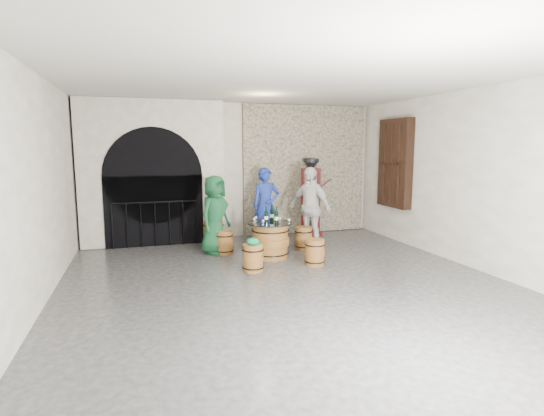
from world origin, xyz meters
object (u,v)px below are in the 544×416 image
object	(u,v)px
barrel_stool_far	(267,235)
corking_press	(311,191)
person_blue	(266,206)
person_green	(215,215)
wine_bottle_center	(277,217)
barrel_table	(270,240)
wine_bottle_right	(272,214)
wine_bottle_left	(266,216)
side_barrel	(214,234)
barrel_stool_right	(303,238)
barrel_stool_left	(224,242)
barrel_stool_near_right	(315,252)
person_white	(310,208)
barrel_stool_near_left	(253,258)

from	to	relation	value
barrel_stool_far	corking_press	distance (m)	1.81
barrel_stool_far	person_blue	size ratio (longest dim) A/B	0.28
person_green	wine_bottle_center	distance (m)	1.33
barrel_table	person_blue	xyz separation A→B (m)	(0.28, 1.26, 0.51)
barrel_stool_far	wine_bottle_right	xyz separation A→B (m)	(-0.12, -0.77, 0.59)
wine_bottle_left	side_barrel	world-z (taller)	wine_bottle_left
wine_bottle_left	side_barrel	distance (m)	1.55
barrel_stool_right	side_barrel	bearing A→B (deg)	157.98
person_blue	wine_bottle_center	distance (m)	1.41
person_blue	barrel_stool_left	bearing A→B (deg)	-147.01
wine_bottle_center	barrel_stool_near_right	bearing A→B (deg)	-48.56
wine_bottle_center	wine_bottle_right	xyz separation A→B (m)	(0.01, 0.33, 0.00)
barrel_stool_left	person_blue	distance (m)	1.44
barrel_table	person_white	world-z (taller)	person_white
barrel_stool_near_right	corking_press	world-z (taller)	corking_press
barrel_stool_far	wine_bottle_left	size ratio (longest dim) A/B	1.49
barrel_stool_left	person_white	distance (m)	1.98
barrel_stool_far	corking_press	size ratio (longest dim) A/B	0.26
barrel_stool_near_right	wine_bottle_center	world-z (taller)	wine_bottle_center
barrel_stool_near_left	wine_bottle_center	bearing A→B (deg)	46.09
barrel_stool_left	wine_bottle_center	size ratio (longest dim) A/B	1.49
barrel_stool_near_right	side_barrel	distance (m)	2.49
person_blue	wine_bottle_left	world-z (taller)	person_blue
barrel_stool_right	wine_bottle_center	world-z (taller)	wine_bottle_center
person_green	wine_bottle_right	size ratio (longest dim) A/B	4.94
wine_bottle_right	wine_bottle_center	bearing A→B (deg)	-91.00
barrel_stool_near_left	side_barrel	world-z (taller)	side_barrel
wine_bottle_center	barrel_stool_left	bearing A→B (deg)	142.70
corking_press	person_white	bearing A→B (deg)	-104.96
barrel_stool_left	wine_bottle_left	xyz separation A→B (m)	(0.73, -0.56, 0.59)
barrel_stool_left	corking_press	bearing A→B (deg)	27.05
barrel_table	barrel_stool_near_left	distance (m)	0.99
barrel_table	barrel_stool_near_left	xyz separation A→B (m)	(-0.56, -0.81, -0.11)
person_blue	person_white	distance (m)	1.06
barrel_stool_near_left	wine_bottle_left	bearing A→B (deg)	59.10
wine_bottle_left	side_barrel	xyz separation A→B (m)	(-0.84, 1.19, -0.53)
barrel_stool_right	person_white	size ratio (longest dim) A/B	0.28
wine_bottle_right	person_white	bearing A→B (deg)	19.78
barrel_stool_near_right	person_white	bearing A→B (deg)	72.06
person_white	side_barrel	xyz separation A→B (m)	(-1.98, 0.64, -0.57)
person_blue	person_white	size ratio (longest dim) A/B	0.98
wine_bottle_left	corking_press	xyz separation A→B (m)	(1.67, 1.79, 0.27)
barrel_table	barrel_stool_right	size ratio (longest dim) A/B	1.87
barrel_table	barrel_stool_left	bearing A→B (deg)	145.95
barrel_table	barrel_stool_far	world-z (taller)	barrel_table
barrel_stool_right	barrel_stool_left	bearing A→B (deg)	176.51
person_green	wine_bottle_left	size ratio (longest dim) A/B	4.94
person_green	side_barrel	xyz separation A→B (m)	(0.05, 0.52, -0.50)
barrel_stool_left	wine_bottle_right	size ratio (longest dim) A/B	1.49
corking_press	wine_bottle_left	bearing A→B (deg)	-124.77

